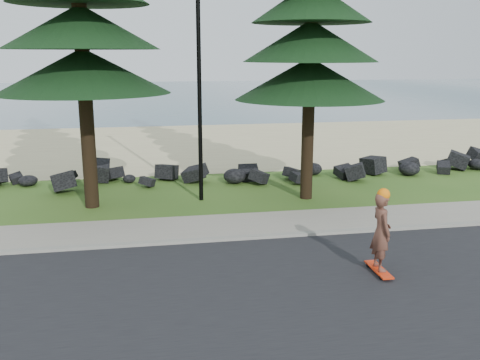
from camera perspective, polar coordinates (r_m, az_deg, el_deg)
The scene contains 9 objects.
ground at distance 14.81m, azimuth -2.80°, elevation -5.38°, with size 160.00×160.00×0.00m, color #345C1C.
road at distance 10.69m, azimuth 0.46°, elevation -12.99°, with size 160.00×7.00×0.02m, color black.
kerb at distance 13.95m, azimuth -2.31°, elevation -6.35°, with size 160.00×0.20×0.10m, color gray.
sidewalk at distance 14.98m, azimuth -2.90°, elevation -4.99°, with size 160.00×2.00×0.08m, color gray.
beach_sand at distance 28.86m, azimuth -6.60°, elevation 3.81°, with size 160.00×15.00×0.01m, color tan.
ocean at distance 65.11m, azimuth -8.79°, elevation 9.04°, with size 160.00×58.00×0.01m, color #365A68.
seawall_boulders at distance 20.16m, azimuth -4.89°, elevation -0.32°, with size 60.00×2.40×1.10m, color black, non-canonical shape.
lamp_post at distance 17.21m, azimuth -4.39°, elevation 11.27°, with size 0.25×0.14×8.14m.
skateboarder at distance 12.05m, azimuth 14.82°, elevation -5.38°, with size 0.42×1.04×1.93m.
Camera 1 is at (-1.79, -13.91, 4.76)m, focal length 40.00 mm.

